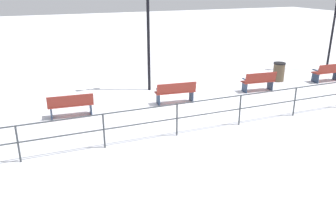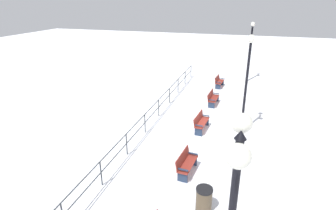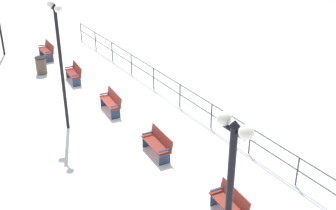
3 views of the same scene
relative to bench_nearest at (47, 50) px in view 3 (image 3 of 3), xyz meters
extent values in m
plane|color=white|center=(-0.07, 7.70, -0.46)|extent=(80.00, 80.00, 0.00)
cube|color=maroon|center=(0.07, 0.00, -0.01)|extent=(0.51, 1.47, 0.04)
cube|color=maroon|center=(-0.16, 0.01, 0.21)|extent=(0.15, 1.45, 0.40)
cube|color=#23334C|center=(0.05, -0.63, -0.23)|extent=(0.42, 0.06, 0.45)
cube|color=#23334C|center=(0.09, 0.62, -0.23)|extent=(0.42, 0.06, 0.45)
cube|color=#23334C|center=(0.07, -0.63, 0.11)|extent=(0.42, 0.08, 0.04)
cube|color=#23334C|center=(0.11, 0.62, 0.11)|extent=(0.42, 0.08, 0.04)
cube|color=maroon|center=(0.01, 3.85, -0.03)|extent=(0.58, 1.45, 0.04)
cube|color=maroon|center=(-0.21, 3.87, 0.19)|extent=(0.25, 1.41, 0.41)
cube|color=#23334C|center=(-0.05, 3.25, -0.25)|extent=(0.40, 0.09, 0.43)
cube|color=#23334C|center=(0.07, 4.45, -0.25)|extent=(0.40, 0.09, 0.43)
cube|color=#23334C|center=(-0.03, 3.24, 0.09)|extent=(0.40, 0.11, 0.04)
cube|color=#23334C|center=(0.09, 4.45, 0.09)|extent=(0.40, 0.11, 0.04)
cube|color=maroon|center=(-0.11, 7.70, -0.01)|extent=(0.57, 1.56, 0.04)
cube|color=maroon|center=(-0.32, 7.72, 0.20)|extent=(0.25, 1.53, 0.39)
cube|color=#23334C|center=(-0.17, 7.04, -0.23)|extent=(0.39, 0.09, 0.45)
cube|color=#23334C|center=(-0.04, 8.36, -0.23)|extent=(0.39, 0.09, 0.45)
cube|color=#23334C|center=(-0.15, 7.04, 0.11)|extent=(0.39, 0.11, 0.04)
cube|color=#23334C|center=(-0.02, 8.36, 0.11)|extent=(0.39, 0.11, 0.04)
cube|color=maroon|center=(-0.04, 11.55, -0.04)|extent=(0.57, 1.55, 0.04)
cube|color=maroon|center=(-0.26, 11.57, 0.18)|extent=(0.22, 1.52, 0.39)
cube|color=#23334C|center=(-0.08, 10.89, -0.25)|extent=(0.41, 0.08, 0.42)
cube|color=#23334C|center=(0.01, 12.21, -0.25)|extent=(0.41, 0.08, 0.42)
cube|color=#23334C|center=(-0.06, 10.89, 0.08)|extent=(0.41, 0.10, 0.04)
cube|color=#23334C|center=(0.03, 12.20, 0.08)|extent=(0.41, 0.10, 0.04)
cube|color=maroon|center=(-0.10, 15.40, -0.03)|extent=(0.58, 1.41, 0.04)
cube|color=maroon|center=(-0.32, 15.42, 0.18)|extent=(0.24, 1.37, 0.39)
cube|color=#23334C|center=(-0.16, 14.82, -0.25)|extent=(0.40, 0.09, 0.43)
cube|color=#23334C|center=(-0.14, 14.82, 0.09)|extent=(0.40, 0.11, 0.04)
cylinder|color=black|center=(1.87, 8.05, 1.91)|extent=(0.12, 0.12, 4.75)
cylinder|color=black|center=(1.87, 8.05, 4.17)|extent=(0.07, 0.77, 0.07)
sphere|color=white|center=(1.87, 7.67, 4.29)|extent=(0.27, 0.27, 0.27)
sphere|color=white|center=(1.87, 8.44, 4.29)|extent=(0.27, 0.27, 0.27)
cone|color=black|center=(1.87, 8.05, 4.35)|extent=(0.17, 0.17, 0.12)
cylinder|color=black|center=(1.87, 17.64, 3.98)|extent=(0.09, 0.62, 0.09)
sphere|color=white|center=(1.87, 17.33, 4.11)|extent=(0.29, 0.29, 0.29)
sphere|color=white|center=(1.87, 17.95, 4.11)|extent=(0.29, 0.29, 0.29)
cone|color=black|center=(1.87, 17.64, 4.16)|extent=(0.21, 0.21, 0.12)
cylinder|color=#383D42|center=(-2.86, -2.19, 0.04)|extent=(0.05, 0.05, 1.01)
cylinder|color=#383D42|center=(-2.86, 0.00, 0.04)|extent=(0.05, 0.05, 1.01)
cylinder|color=#383D42|center=(-2.86, 2.20, 0.04)|extent=(0.05, 0.05, 1.01)
cylinder|color=#383D42|center=(-2.86, 4.40, 0.04)|extent=(0.05, 0.05, 1.01)
cylinder|color=#383D42|center=(-2.86, 6.60, 0.04)|extent=(0.05, 0.05, 1.01)
cylinder|color=#383D42|center=(-2.86, 8.80, 0.04)|extent=(0.05, 0.05, 1.01)
cylinder|color=#383D42|center=(-2.86, 11.00, 0.04)|extent=(0.05, 0.05, 1.01)
cylinder|color=#383D42|center=(-2.86, 13.20, 0.04)|extent=(0.05, 0.05, 1.01)
cylinder|color=#383D42|center=(-2.86, 15.39, 0.04)|extent=(0.05, 0.05, 1.01)
cylinder|color=#383D42|center=(-2.86, 7.70, 0.55)|extent=(0.04, 19.79, 0.04)
cylinder|color=#383D42|center=(-2.86, 7.70, 0.09)|extent=(0.04, 19.79, 0.04)
cylinder|color=brown|center=(0.96, 2.00, -0.06)|extent=(0.52, 0.52, 0.81)
cylinder|color=black|center=(0.96, 2.00, 0.38)|extent=(0.55, 0.55, 0.06)
camera|label=1|loc=(-11.66, 12.62, 3.96)|focal=37.09mm
camera|label=2|loc=(1.87, -4.99, 6.03)|focal=28.97mm
camera|label=3|loc=(6.59, 22.90, 7.95)|focal=47.33mm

